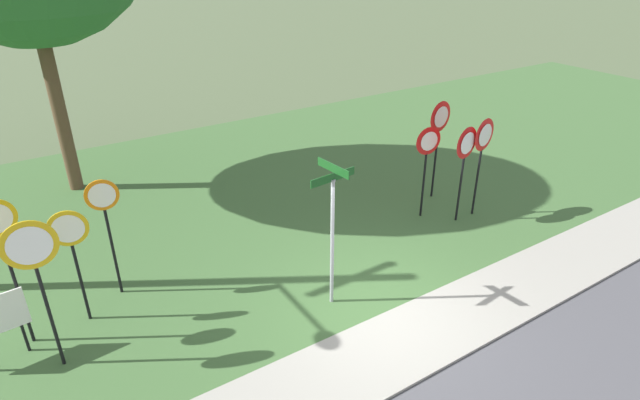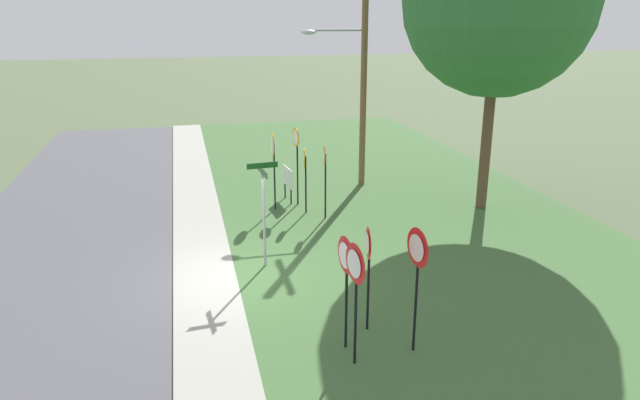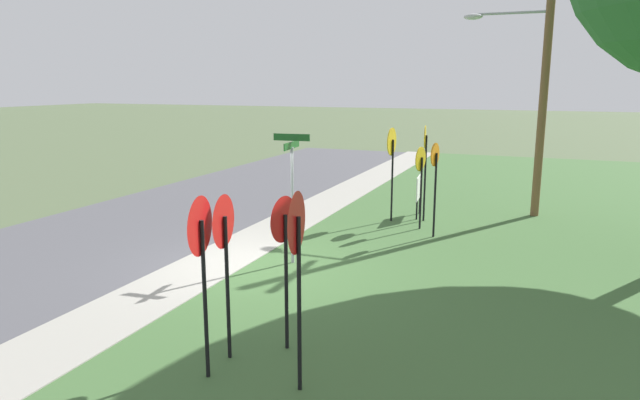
{
  "view_description": "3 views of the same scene",
  "coord_description": "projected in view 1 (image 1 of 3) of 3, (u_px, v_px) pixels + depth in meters",
  "views": [
    {
      "loc": [
        -5.1,
        -5.83,
        6.33
      ],
      "look_at": [
        0.57,
        2.95,
        1.04
      ],
      "focal_mm": 29.21,
      "sensor_mm": 36.0,
      "label": 1
    },
    {
      "loc": [
        13.94,
        -1.11,
        6.6
      ],
      "look_at": [
        -0.9,
        2.46,
        1.67
      ],
      "focal_mm": 32.73,
      "sensor_mm": 36.0,
      "label": 2
    },
    {
      "loc": [
        10.47,
        5.92,
        3.98
      ],
      "look_at": [
        0.02,
        1.72,
        1.64
      ],
      "focal_mm": 31.71,
      "sensor_mm": 36.0,
      "label": 3
    }
  ],
  "objects": [
    {
      "name": "yield_sign_near_left",
      "position": [
        466.0,
        152.0,
        12.1
      ],
      "size": [
        0.77,
        0.14,
        2.43
      ],
      "rotation": [
        0.0,
        0.0,
        0.14
      ],
      "color": "black",
      "rests_on": "grass_median"
    },
    {
      "name": "street_name_post",
      "position": [
        332.0,
        224.0,
        9.28
      ],
      "size": [
        0.96,
        0.81,
        2.88
      ],
      "rotation": [
        0.0,
        0.0,
        0.1
      ],
      "color": "#9EA0A8",
      "rests_on": "grass_median"
    },
    {
      "name": "ground_plane",
      "position": [
        380.0,
        317.0,
        9.7
      ],
      "size": [
        160.0,
        160.0,
        0.0
      ],
      "primitive_type": "plane",
      "color": "#4C5B3D"
    },
    {
      "name": "stop_sign_near_right",
      "position": [
        72.0,
        244.0,
        8.85
      ],
      "size": [
        0.66,
        0.15,
        2.26
      ],
      "rotation": [
        0.0,
        0.0,
        -0.19
      ],
      "color": "black",
      "rests_on": "grass_median"
    },
    {
      "name": "yield_sign_far_right",
      "position": [
        483.0,
        144.0,
        12.37
      ],
      "size": [
        0.79,
        0.17,
        2.52
      ],
      "rotation": [
        0.0,
        0.0,
        0.18
      ],
      "color": "black",
      "rests_on": "grass_median"
    },
    {
      "name": "stop_sign_far_left",
      "position": [
        3.0,
        245.0,
        8.17
      ],
      "size": [
        0.63,
        0.13,
        2.76
      ],
      "rotation": [
        0.0,
        0.0,
        0.15
      ],
      "color": "black",
      "rests_on": "grass_median"
    },
    {
      "name": "sidewalk_strip",
      "position": [
        409.0,
        341.0,
        9.09
      ],
      "size": [
        44.0,
        1.6,
        0.06
      ],
      "primitive_type": "cube",
      "color": "#99968C",
      "rests_on": "ground_plane"
    },
    {
      "name": "stop_sign_far_center",
      "position": [
        106.0,
        215.0,
        9.52
      ],
      "size": [
        0.6,
        0.13,
        2.46
      ],
      "rotation": [
        0.0,
        0.0,
        -0.15
      ],
      "color": "black",
      "rests_on": "grass_median"
    },
    {
      "name": "stop_sign_near_left",
      "position": [
        35.0,
        264.0,
        7.67
      ],
      "size": [
        0.79,
        0.11,
        2.71
      ],
      "rotation": [
        0.0,
        0.0,
        -0.05
      ],
      "color": "black",
      "rests_on": "grass_median"
    },
    {
      "name": "yield_sign_near_right",
      "position": [
        440.0,
        126.0,
        13.21
      ],
      "size": [
        0.79,
        0.14,
        2.65
      ],
      "rotation": [
        0.0,
        0.0,
        0.14
      ],
      "color": "black",
      "rests_on": "grass_median"
    },
    {
      "name": "yield_sign_far_left",
      "position": [
        428.0,
        151.0,
        12.34
      ],
      "size": [
        0.69,
        0.13,
        2.35
      ],
      "rotation": [
        0.0,
        0.0,
        -0.14
      ],
      "color": "black",
      "rests_on": "grass_median"
    },
    {
      "name": "grass_median",
      "position": [
        242.0,
        196.0,
        14.19
      ],
      "size": [
        44.0,
        12.0,
        0.04
      ],
      "primitive_type": "cube",
      "color": "#3D6033",
      "rests_on": "ground_plane"
    }
  ]
}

